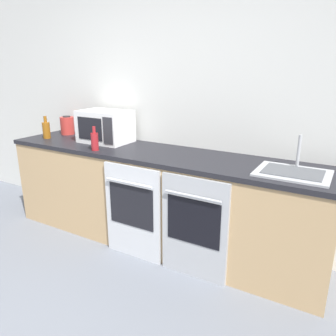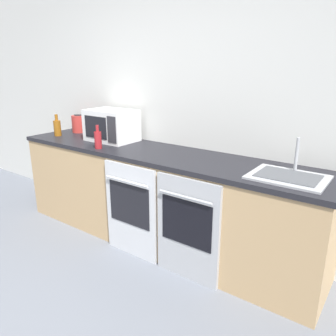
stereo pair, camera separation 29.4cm
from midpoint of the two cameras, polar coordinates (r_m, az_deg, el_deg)
The scene contains 9 objects.
wall_back at distance 3.19m, azimuth 4.49°, elevation 11.04°, with size 10.00×0.06×2.60m.
counter_back at distance 3.12m, azimuth 0.73°, elevation -5.16°, with size 3.12×0.66×0.90m.
oven_left at distance 2.90m, azimuth -3.65°, elevation -7.44°, with size 0.56×0.06×0.85m.
oven_right at distance 2.60m, azimuth 6.65°, elevation -10.62°, with size 0.56×0.06×0.85m.
microwave at distance 3.41m, azimuth -7.38°, elevation 7.36°, with size 0.50×0.36×0.32m.
bottle_red at distance 3.10m, azimuth -9.46°, elevation 4.91°, with size 0.07×0.07×0.22m.
bottle_amber at distance 3.80m, azimuth -16.65°, elevation 6.76°, with size 0.08×0.08×0.24m.
kettle at distance 3.95m, azimuth -13.28°, elevation 7.49°, with size 0.15×0.15×0.21m.
sink at distance 2.46m, azimuth 23.50°, elevation -1.36°, with size 0.51×0.40×0.26m.
Camera 2 is at (1.79, -0.54, 1.64)m, focal length 35.00 mm.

